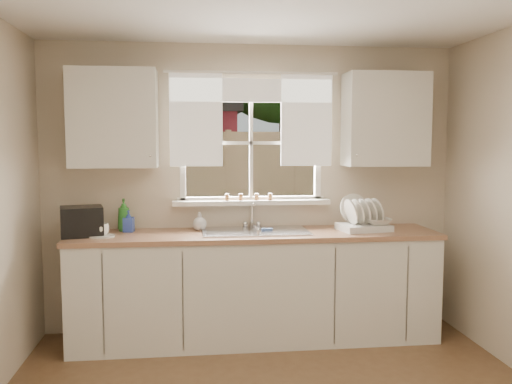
{
  "coord_description": "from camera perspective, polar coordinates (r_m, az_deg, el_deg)",
  "views": [
    {
      "loc": [
        -0.52,
        -2.73,
        1.66
      ],
      "look_at": [
        0.0,
        1.65,
        1.25
      ],
      "focal_mm": 38.0,
      "sensor_mm": 36.0,
      "label": 1
    }
  ],
  "objects": [
    {
      "name": "cup",
      "position": [
        4.49,
        -16.05,
        -3.85
      ],
      "size": [
        0.16,
        0.16,
        0.1
      ],
      "primitive_type": "imported",
      "rotation": [
        0.0,
        0.0,
        0.22
      ],
      "color": "white",
      "rests_on": "countertop"
    },
    {
      "name": "wall_outlet",
      "position": [
        4.96,
        9.69,
        -1.49
      ],
      "size": [
        0.08,
        0.01,
        0.12
      ],
      "primitive_type": "cube",
      "color": "beige",
      "rests_on": "room_walls"
    },
    {
      "name": "countertop",
      "position": [
        4.51,
        -0.05,
        -4.52
      ],
      "size": [
        3.04,
        0.65,
        0.04
      ],
      "primitive_type": "cube",
      "color": "#986B4C",
      "rests_on": "base_cabinets"
    },
    {
      "name": "sill_jars",
      "position": [
        4.72,
        -0.78,
        -0.52
      ],
      "size": [
        0.42,
        0.04,
        0.06
      ],
      "color": "brown",
      "rests_on": "window"
    },
    {
      "name": "upper_cabinet_left",
      "position": [
        4.61,
        -14.75,
        7.5
      ],
      "size": [
        0.7,
        0.33,
        0.8
      ],
      "primitive_type": "cube",
      "color": "silver",
      "rests_on": "room_walls"
    },
    {
      "name": "sink",
      "position": [
        4.55,
        -0.09,
        -5.1
      ],
      "size": [
        0.88,
        0.52,
        0.4
      ],
      "color": "#B7B7BC",
      "rests_on": "countertop"
    },
    {
      "name": "soap_bottle_b",
      "position": [
        4.64,
        -13.26,
        -3.0
      ],
      "size": [
        0.09,
        0.09,
        0.18
      ],
      "primitive_type": "imported",
      "rotation": [
        0.0,
        0.0,
        -0.14
      ],
      "color": "#2F49B3",
      "rests_on": "countertop"
    },
    {
      "name": "bowl",
      "position": [
        4.68,
        12.72,
        -3.04
      ],
      "size": [
        0.23,
        0.23,
        0.05
      ],
      "primitive_type": "imported",
      "rotation": [
        0.0,
        0.0,
        -0.04
      ],
      "color": "silver",
      "rests_on": "dish_rack"
    },
    {
      "name": "curtains",
      "position": [
        4.72,
        -0.43,
        8.63
      ],
      "size": [
        1.5,
        0.03,
        0.81
      ],
      "color": "white",
      "rests_on": "room_walls"
    },
    {
      "name": "soap_bottle_c",
      "position": [
        4.64,
        -5.96,
        -3.07
      ],
      "size": [
        0.14,
        0.14,
        0.15
      ],
      "primitive_type": "imported",
      "rotation": [
        0.0,
        0.0,
        0.16
      ],
      "color": "beige",
      "rests_on": "countertop"
    },
    {
      "name": "upper_cabinet_right",
      "position": [
        4.86,
        13.46,
        7.41
      ],
      "size": [
        0.7,
        0.33,
        0.8
      ],
      "primitive_type": "cube",
      "color": "silver",
      "rests_on": "room_walls"
    },
    {
      "name": "dish_rack",
      "position": [
        4.69,
        11.2,
        -2.98
      ],
      "size": [
        0.45,
        0.37,
        0.3
      ],
      "color": "silver",
      "rests_on": "countertop"
    },
    {
      "name": "soap_bottle_a",
      "position": [
        4.69,
        -13.75,
        -2.35
      ],
      "size": [
        0.11,
        0.11,
        0.27
      ],
      "primitive_type": "imported",
      "rotation": [
        0.0,
        0.0,
        0.05
      ],
      "color": "#2E822A",
      "rests_on": "countertop"
    },
    {
      "name": "saucer",
      "position": [
        4.47,
        -15.94,
        -4.49
      ],
      "size": [
        0.21,
        0.21,
        0.01
      ],
      "primitive_type": "cylinder",
      "color": "beige",
      "rests_on": "countertop"
    },
    {
      "name": "room_walls",
      "position": [
        2.75,
        4.22,
        -3.58
      ],
      "size": [
        3.62,
        4.02,
        2.5
      ],
      "color": "beige",
      "rests_on": "ground"
    },
    {
      "name": "base_cabinets",
      "position": [
        4.61,
        -0.04,
        -10.1
      ],
      "size": [
        3.0,
        0.62,
        0.87
      ],
      "primitive_type": "cube",
      "color": "silver",
      "rests_on": "ground"
    },
    {
      "name": "black_appliance",
      "position": [
        4.55,
        -17.88,
        -2.94
      ],
      "size": [
        0.38,
        0.34,
        0.24
      ],
      "primitive_type": "cube",
      "rotation": [
        0.0,
        0.0,
        0.23
      ],
      "color": "black",
      "rests_on": "countertop"
    },
    {
      "name": "backyard",
      "position": [
        11.35,
        -1.16,
        14.47
      ],
      "size": [
        20.0,
        10.0,
        6.13
      ],
      "color": "#335421",
      "rests_on": "ground"
    },
    {
      "name": "window",
      "position": [
        4.77,
        -0.5,
        3.21
      ],
      "size": [
        1.38,
        0.16,
        1.06
      ],
      "color": "white",
      "rests_on": "room_walls"
    }
  ]
}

